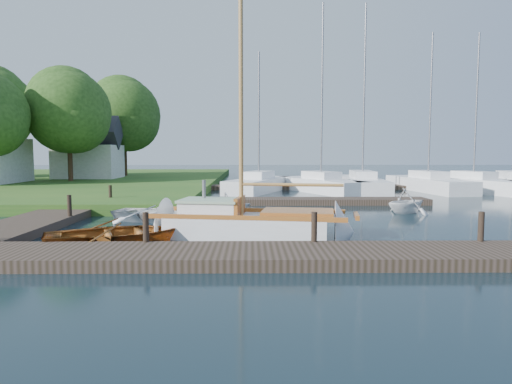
{
  "coord_description": "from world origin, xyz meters",
  "views": [
    {
      "loc": [
        -0.2,
        -17.05,
        2.69
      ],
      "look_at": [
        0.0,
        0.0,
        1.2
      ],
      "focal_mm": 32.0,
      "sensor_mm": 36.0,
      "label": 1
    }
  ],
  "objects_px": {
    "dinghy": "(117,230)",
    "marina_boat_4": "(428,183)",
    "tender_b": "(228,203)",
    "tree_7": "(124,114)",
    "mooring_post_1": "(146,227)",
    "tender_d": "(406,199)",
    "mooring_post_5": "(110,193)",
    "marina_boat_3": "(362,183)",
    "marina_boat_5": "(473,183)",
    "house_c": "(88,153)",
    "sailboat": "(253,226)",
    "marina_boat_2": "(321,184)",
    "tender_a": "(160,211)",
    "marina_boat_1": "(259,184)",
    "marina_boat_6": "(512,183)",
    "mooring_post_4": "(69,205)",
    "tree_3": "(69,111)",
    "mooring_post_2": "(314,227)",
    "mooring_post_3": "(481,226)"
  },
  "relations": [
    {
      "from": "mooring_post_3",
      "to": "marina_boat_5",
      "type": "relative_size",
      "value": 0.08
    },
    {
      "from": "mooring_post_5",
      "to": "tender_b",
      "type": "distance_m",
      "value": 6.5
    },
    {
      "from": "tree_7",
      "to": "marina_boat_2",
      "type": "bearing_deg",
      "value": -37.16
    },
    {
      "from": "dinghy",
      "to": "marina_boat_1",
      "type": "relative_size",
      "value": 0.42
    },
    {
      "from": "marina_boat_2",
      "to": "marina_boat_3",
      "type": "distance_m",
      "value": 3.26
    },
    {
      "from": "house_c",
      "to": "marina_boat_3",
      "type": "bearing_deg",
      "value": -18.88
    },
    {
      "from": "mooring_post_1",
      "to": "marina_boat_5",
      "type": "relative_size",
      "value": 0.08
    },
    {
      "from": "mooring_post_1",
      "to": "tender_d",
      "type": "bearing_deg",
      "value": 39.14
    },
    {
      "from": "marina_boat_5",
      "to": "mooring_post_1",
      "type": "bearing_deg",
      "value": 115.79
    },
    {
      "from": "marina_boat_5",
      "to": "house_c",
      "type": "distance_m",
      "value": 30.2
    },
    {
      "from": "marina_boat_1",
      "to": "tree_3",
      "type": "bearing_deg",
      "value": 95.74
    },
    {
      "from": "marina_boat_6",
      "to": "tree_3",
      "type": "xyz_separation_m",
      "value": [
        -31.79,
        4.07,
        5.24
      ]
    },
    {
      "from": "marina_boat_6",
      "to": "tree_3",
      "type": "distance_m",
      "value": 32.48
    },
    {
      "from": "marina_boat_3",
      "to": "marina_boat_6",
      "type": "distance_m",
      "value": 10.2
    },
    {
      "from": "marina_boat_5",
      "to": "tender_b",
      "type": "bearing_deg",
      "value": 105.18
    },
    {
      "from": "mooring_post_1",
      "to": "marina_boat_6",
      "type": "xyz_separation_m",
      "value": [
        20.79,
        18.98,
        -0.13
      ]
    },
    {
      "from": "mooring_post_4",
      "to": "house_c",
      "type": "relative_size",
      "value": 0.15
    },
    {
      "from": "dinghy",
      "to": "marina_boat_4",
      "type": "distance_m",
      "value": 24.4
    },
    {
      "from": "mooring_post_1",
      "to": "mooring_post_4",
      "type": "relative_size",
      "value": 1.0
    },
    {
      "from": "dinghy",
      "to": "tree_7",
      "type": "height_order",
      "value": "tree_7"
    },
    {
      "from": "mooring_post_1",
      "to": "sailboat",
      "type": "bearing_deg",
      "value": 38.99
    },
    {
      "from": "house_c",
      "to": "mooring_post_1",
      "type": "bearing_deg",
      "value": -67.83
    },
    {
      "from": "mooring_post_4",
      "to": "marina_boat_5",
      "type": "distance_m",
      "value": 25.89
    },
    {
      "from": "mooring_post_2",
      "to": "mooring_post_4",
      "type": "xyz_separation_m",
      "value": [
        -8.5,
        5.0,
        0.0
      ]
    },
    {
      "from": "mooring_post_5",
      "to": "marina_boat_4",
      "type": "xyz_separation_m",
      "value": [
        19.14,
        9.41,
        -0.13
      ]
    },
    {
      "from": "mooring_post_2",
      "to": "mooring_post_3",
      "type": "bearing_deg",
      "value": 0.0
    },
    {
      "from": "tender_a",
      "to": "marina_boat_1",
      "type": "height_order",
      "value": "marina_boat_1"
    },
    {
      "from": "tree_7",
      "to": "marina_boat_5",
      "type": "bearing_deg",
      "value": -24.6
    },
    {
      "from": "mooring_post_2",
      "to": "mooring_post_5",
      "type": "bearing_deg",
      "value": 130.36
    },
    {
      "from": "tender_b",
      "to": "marina_boat_1",
      "type": "xyz_separation_m",
      "value": [
        1.5,
        11.74,
        0.01
      ]
    },
    {
      "from": "tender_a",
      "to": "marina_boat_3",
      "type": "xyz_separation_m",
      "value": [
        11.38,
        13.89,
        0.18
      ]
    },
    {
      "from": "marina_boat_3",
      "to": "tree_7",
      "type": "relative_size",
      "value": 1.36
    },
    {
      "from": "tender_b",
      "to": "tree_7",
      "type": "height_order",
      "value": "tree_7"
    },
    {
      "from": "sailboat",
      "to": "marina_boat_2",
      "type": "bearing_deg",
      "value": 83.18
    },
    {
      "from": "mooring_post_5",
      "to": "marina_boat_3",
      "type": "xyz_separation_m",
      "value": [
        14.61,
        9.61,
        -0.12
      ]
    },
    {
      "from": "tree_3",
      "to": "sailboat",
      "type": "bearing_deg",
      "value": -56.24
    },
    {
      "from": "marina_boat_2",
      "to": "marina_boat_4",
      "type": "xyz_separation_m",
      "value": [
        7.6,
        0.89,
        -0.02
      ]
    },
    {
      "from": "mooring_post_4",
      "to": "marina_boat_6",
      "type": "distance_m",
      "value": 28.46
    },
    {
      "from": "tree_3",
      "to": "tender_d",
      "type": "bearing_deg",
      "value": -36.25
    },
    {
      "from": "marina_boat_1",
      "to": "tree_3",
      "type": "relative_size",
      "value": 1.07
    },
    {
      "from": "tree_3",
      "to": "tree_7",
      "type": "xyz_separation_m",
      "value": [
        2.0,
        8.0,
        0.39
      ]
    },
    {
      "from": "tender_d",
      "to": "marina_boat_5",
      "type": "distance_m",
      "value": 13.63
    },
    {
      "from": "marina_boat_2",
      "to": "sailboat",
      "type": "bearing_deg",
      "value": 139.28
    },
    {
      "from": "marina_boat_1",
      "to": "tree_7",
      "type": "distance_m",
      "value": 18.2
    },
    {
      "from": "mooring_post_5",
      "to": "sailboat",
      "type": "xyz_separation_m",
      "value": [
        6.86,
        -7.68,
        -0.36
      ]
    },
    {
      "from": "mooring_post_2",
      "to": "sailboat",
      "type": "relative_size",
      "value": 0.08
    },
    {
      "from": "mooring_post_1",
      "to": "tender_b",
      "type": "relative_size",
      "value": 0.38
    },
    {
      "from": "marina_boat_5",
      "to": "mooring_post_4",
      "type": "bearing_deg",
      "value": 101.6
    },
    {
      "from": "marina_boat_4",
      "to": "tree_7",
      "type": "xyz_separation_m",
      "value": [
        -24.14,
        11.64,
        5.64
      ]
    },
    {
      "from": "house_c",
      "to": "marina_boat_6",
      "type": "bearing_deg",
      "value": -14.17
    }
  ]
}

